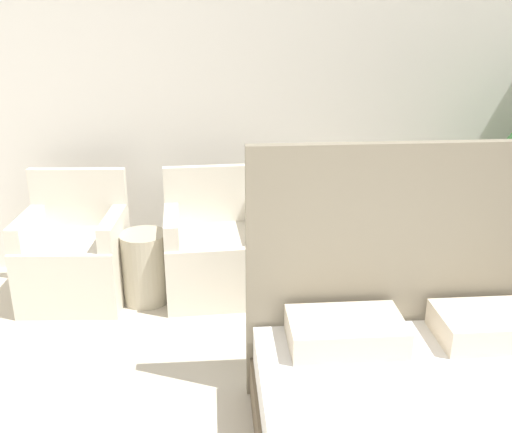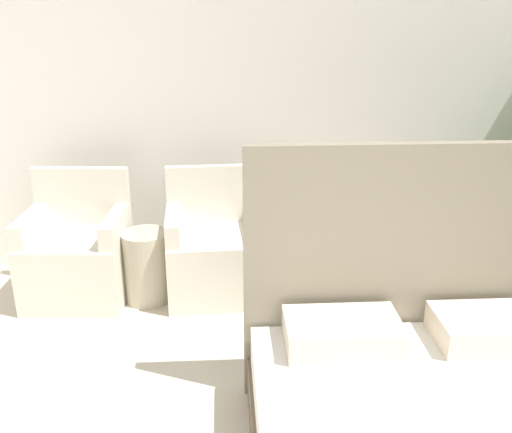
% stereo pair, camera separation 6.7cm
% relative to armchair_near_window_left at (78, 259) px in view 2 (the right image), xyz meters
% --- Properties ---
extents(wall_back, '(10.00, 0.06, 2.90)m').
position_rel_armchair_near_window_left_xyz_m(wall_back, '(1.25, 0.61, 1.15)').
color(wall_back, white).
rests_on(wall_back, ground_plane).
extents(armchair_near_window_left, '(0.73, 0.64, 0.91)m').
position_rel_armchair_near_window_left_xyz_m(armchair_near_window_left, '(0.00, 0.00, 0.00)').
color(armchair_near_window_left, silver).
rests_on(armchair_near_window_left, ground_plane).
extents(armchair_near_window_right, '(0.73, 0.63, 0.91)m').
position_rel_armchair_near_window_left_xyz_m(armchair_near_window_right, '(0.99, 0.00, 0.00)').
color(armchair_near_window_right, silver).
rests_on(armchair_near_window_right, ground_plane).
extents(side_table, '(0.33, 0.33, 0.52)m').
position_rel_armchair_near_window_left_xyz_m(side_table, '(0.50, -0.06, -0.04)').
color(side_table, '#B7AD93').
rests_on(side_table, ground_plane).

